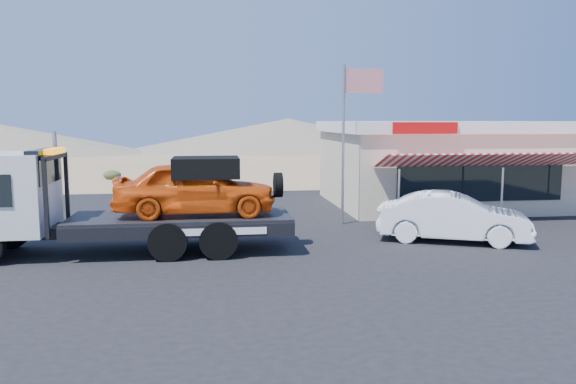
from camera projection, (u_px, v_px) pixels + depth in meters
name	position (u px, v px, depth m)	size (l,w,h in m)	color
ground	(221.00, 257.00, 16.41)	(120.00, 120.00, 0.00)	#8D7550
asphalt_lot	(277.00, 234.00, 19.63)	(32.00, 24.00, 0.02)	black
tow_truck	(121.00, 197.00, 16.65)	(9.41, 2.79, 3.15)	black
white_sedan	(453.00, 217.00, 18.34)	(1.69, 4.83, 1.59)	white
jerky_store	(441.00, 163.00, 26.40)	(10.40, 9.97, 3.90)	beige
flagpole	(349.00, 126.00, 21.02)	(1.55, 0.10, 6.00)	#99999E
distant_hills	(132.00, 137.00, 69.02)	(126.00, 48.00, 4.20)	#726B59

